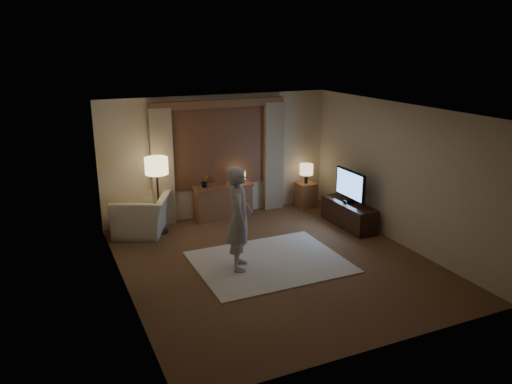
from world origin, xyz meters
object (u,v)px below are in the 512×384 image
side_table (306,195)px  person (239,218)px  armchair (143,214)px  tv_stand (349,215)px  sideboard (223,202)px

side_table → person: 3.61m
armchair → person: person is taller
armchair → tv_stand: (3.90, -1.40, -0.13)m
tv_stand → side_table: bearing=96.7°
sideboard → armchair: (-1.74, -0.12, 0.03)m
armchair → sideboard: bearing=118.0°
person → sideboard: bearing=9.1°
side_table → person: size_ratio=0.32×
side_table → tv_stand: bearing=-83.3°
armchair → person: bearing=49.5°
side_table → tv_stand: side_table is taller
sideboard → tv_stand: size_ratio=0.86×
sideboard → tv_stand: 2.65m
tv_stand → person: 3.02m
side_table → armchair: bearing=-179.0°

